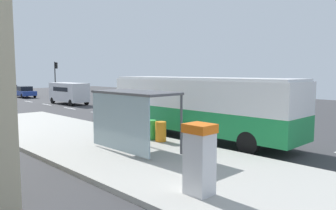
{
  "coord_description": "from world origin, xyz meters",
  "views": [
    {
      "loc": [
        -14.71,
        -9.79,
        3.51
      ],
      "look_at": [
        -1.0,
        4.23,
        1.5
      ],
      "focal_mm": 34.89,
      "sensor_mm": 36.0,
      "label": 1
    }
  ],
  "objects_px": {
    "white_van": "(69,92)",
    "traffic_light_near_side": "(56,74)",
    "recycling_bin_blue": "(133,126)",
    "ticket_machine": "(200,159)",
    "bus_shelter": "(129,106)",
    "sedan_far": "(24,92)",
    "recycling_bin_green": "(151,130)",
    "recycling_bin_red": "(142,128)",
    "recycling_bin_orange": "(161,132)",
    "sedan_near": "(9,90)",
    "bus": "(198,104)"
  },
  "relations": [
    {
      "from": "white_van",
      "to": "recycling_bin_green",
      "type": "height_order",
      "value": "white_van"
    },
    {
      "from": "traffic_light_near_side",
      "to": "white_van",
      "type": "bearing_deg",
      "value": -108.36
    },
    {
      "from": "sedan_near",
      "to": "recycling_bin_red",
      "type": "xyz_separation_m",
      "value": [
        -6.5,
        -38.75,
        -0.14
      ]
    },
    {
      "from": "recycling_bin_green",
      "to": "ticket_machine",
      "type": "bearing_deg",
      "value": -121.27
    },
    {
      "from": "bus",
      "to": "recycling_bin_red",
      "type": "bearing_deg",
      "value": 147.19
    },
    {
      "from": "bus",
      "to": "sedan_far",
      "type": "distance_m",
      "value": 34.62
    },
    {
      "from": "bus",
      "to": "ticket_machine",
      "type": "distance_m",
      "value": 8.42
    },
    {
      "from": "bus_shelter",
      "to": "sedan_far",
      "type": "bearing_deg",
      "value": 75.86
    },
    {
      "from": "white_van",
      "to": "sedan_far",
      "type": "relative_size",
      "value": 1.17
    },
    {
      "from": "recycling_bin_green",
      "to": "traffic_light_near_side",
      "type": "relative_size",
      "value": 0.2
    },
    {
      "from": "recycling_bin_orange",
      "to": "recycling_bin_blue",
      "type": "distance_m",
      "value": 2.1
    },
    {
      "from": "white_van",
      "to": "recycling_bin_red",
      "type": "bearing_deg",
      "value": -107.79
    },
    {
      "from": "ticket_machine",
      "to": "bus_shelter",
      "type": "height_order",
      "value": "bus_shelter"
    },
    {
      "from": "bus",
      "to": "bus_shelter",
      "type": "relative_size",
      "value": 2.76
    },
    {
      "from": "recycling_bin_blue",
      "to": "bus_shelter",
      "type": "height_order",
      "value": "bus_shelter"
    },
    {
      "from": "recycling_bin_blue",
      "to": "white_van",
      "type": "bearing_deg",
      "value": 71.61
    },
    {
      "from": "white_van",
      "to": "traffic_light_near_side",
      "type": "distance_m",
      "value": 10.65
    },
    {
      "from": "sedan_far",
      "to": "bus_shelter",
      "type": "height_order",
      "value": "bus_shelter"
    },
    {
      "from": "recycling_bin_green",
      "to": "recycling_bin_red",
      "type": "distance_m",
      "value": 0.7
    },
    {
      "from": "recycling_bin_blue",
      "to": "bus",
      "type": "bearing_deg",
      "value": -42.8
    },
    {
      "from": "sedan_far",
      "to": "recycling_bin_orange",
      "type": "distance_m",
      "value": 34.78
    },
    {
      "from": "sedan_far",
      "to": "traffic_light_near_side",
      "type": "xyz_separation_m",
      "value": [
        3.2,
        -2.87,
        2.44
      ]
    },
    {
      "from": "recycling_bin_green",
      "to": "bus_shelter",
      "type": "relative_size",
      "value": 0.24
    },
    {
      "from": "sedan_far",
      "to": "recycling_bin_green",
      "type": "relative_size",
      "value": 4.71
    },
    {
      "from": "white_van",
      "to": "recycling_bin_orange",
      "type": "bearing_deg",
      "value": -106.69
    },
    {
      "from": "recycling_bin_red",
      "to": "bus_shelter",
      "type": "height_order",
      "value": "bus_shelter"
    },
    {
      "from": "recycling_bin_blue",
      "to": "traffic_light_near_side",
      "type": "height_order",
      "value": "traffic_light_near_side"
    },
    {
      "from": "bus_shelter",
      "to": "recycling_bin_blue",
      "type": "bearing_deg",
      "value": 48.92
    },
    {
      "from": "bus",
      "to": "white_van",
      "type": "height_order",
      "value": "bus"
    },
    {
      "from": "recycling_bin_orange",
      "to": "ticket_machine",
      "type": "bearing_deg",
      "value": -124.3
    },
    {
      "from": "sedan_near",
      "to": "recycling_bin_red",
      "type": "distance_m",
      "value": 39.3
    },
    {
      "from": "recycling_bin_green",
      "to": "recycling_bin_red",
      "type": "xyz_separation_m",
      "value": [
        0.0,
        0.7,
        0.0
      ]
    },
    {
      "from": "recycling_bin_green",
      "to": "bus_shelter",
      "type": "distance_m",
      "value": 2.88
    },
    {
      "from": "recycling_bin_green",
      "to": "traffic_light_near_side",
      "type": "distance_m",
      "value": 32.2
    },
    {
      "from": "bus",
      "to": "recycling_bin_orange",
      "type": "distance_m",
      "value": 2.76
    },
    {
      "from": "sedan_near",
      "to": "bus_shelter",
      "type": "distance_m",
      "value": 41.54
    },
    {
      "from": "traffic_light_near_side",
      "to": "sedan_near",
      "type": "bearing_deg",
      "value": 109.89
    },
    {
      "from": "sedan_far",
      "to": "white_van",
      "type": "bearing_deg",
      "value": -90.46
    },
    {
      "from": "sedan_near",
      "to": "recycling_bin_red",
      "type": "relative_size",
      "value": 4.7
    },
    {
      "from": "bus",
      "to": "recycling_bin_red",
      "type": "height_order",
      "value": "bus"
    },
    {
      "from": "ticket_machine",
      "to": "recycling_bin_blue",
      "type": "xyz_separation_m",
      "value": [
        3.87,
        7.78,
        -0.52
      ]
    },
    {
      "from": "sedan_near",
      "to": "ticket_machine",
      "type": "bearing_deg",
      "value": -102.75
    },
    {
      "from": "bus",
      "to": "sedan_near",
      "type": "xyz_separation_m",
      "value": [
        4.01,
        40.36,
        -1.05
      ]
    },
    {
      "from": "bus_shelter",
      "to": "recycling_bin_green",
      "type": "bearing_deg",
      "value": 27.22
    },
    {
      "from": "recycling_bin_blue",
      "to": "traffic_light_near_side",
      "type": "distance_m",
      "value": 30.87
    },
    {
      "from": "recycling_bin_blue",
      "to": "traffic_light_near_side",
      "type": "xyz_separation_m",
      "value": [
        9.7,
        29.2,
        2.57
      ]
    },
    {
      "from": "recycling_bin_red",
      "to": "traffic_light_near_side",
      "type": "distance_m",
      "value": 31.54
    },
    {
      "from": "ticket_machine",
      "to": "recycling_bin_orange",
      "type": "height_order",
      "value": "ticket_machine"
    },
    {
      "from": "recycling_bin_orange",
      "to": "recycling_bin_green",
      "type": "xyz_separation_m",
      "value": [
        0.0,
        0.7,
        0.0
      ]
    },
    {
      "from": "sedan_far",
      "to": "recycling_bin_blue",
      "type": "xyz_separation_m",
      "value": [
        -6.5,
        -32.06,
        -0.14
      ]
    }
  ]
}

